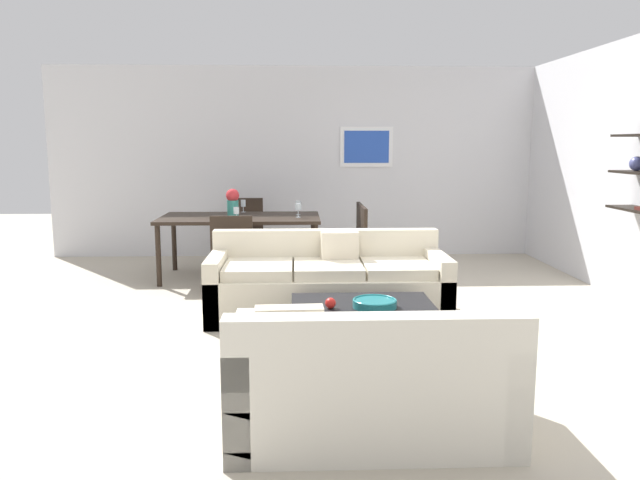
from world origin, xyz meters
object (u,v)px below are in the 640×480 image
at_px(dining_table, 240,222).
at_px(dining_chair_foot, 233,250).
at_px(coffee_table, 364,332).
at_px(wine_glass_right_near, 298,207).
at_px(apple_on_coffee_table, 330,303).
at_px(dining_chair_right_near, 354,239).
at_px(wine_glass_foot, 236,211).
at_px(sofa_beige, 328,285).
at_px(wine_glass_right_far, 298,206).
at_px(decorative_bowl, 375,303).
at_px(dining_chair_right_far, 351,233).
at_px(loveseat_white, 368,383).
at_px(wine_glass_head, 243,204).
at_px(centerpiece_vase, 233,201).
at_px(dining_chair_head, 247,226).

xyz_separation_m(dining_table, dining_chair_foot, (0.00, -0.92, -0.18)).
xyz_separation_m(coffee_table, wine_glass_right_near, (-0.49, 2.73, 0.68)).
xyz_separation_m(coffee_table, apple_on_coffee_table, (-0.26, 0.00, 0.23)).
bearing_deg(dining_chair_right_near, wine_glass_foot, -170.64).
xyz_separation_m(dining_chair_right_near, wine_glass_foot, (-1.36, -0.22, 0.36)).
xyz_separation_m(sofa_beige, wine_glass_right_far, (-0.27, 1.85, 0.57)).
height_order(decorative_bowl, dining_chair_right_far, dining_chair_right_far).
relative_size(loveseat_white, wine_glass_head, 9.77).
distance_m(dining_chair_right_far, centerpiece_vase, 1.53).
height_order(wine_glass_right_near, centerpiece_vase, centerpiece_vase).
height_order(wine_glass_right_far, centerpiece_vase, centerpiece_vase).
bearing_deg(coffee_table, apple_on_coffee_table, 179.69).
xyz_separation_m(dining_table, wine_glass_right_far, (0.70, 0.13, 0.18)).
bearing_deg(dining_chair_right_far, apple_on_coffee_table, -97.93).
distance_m(dining_table, wine_glass_right_far, 0.74).
bearing_deg(wine_glass_right_far, dining_table, -169.66).
bearing_deg(wine_glass_head, wine_glass_right_near, -39.84).
distance_m(dining_chair_head, wine_glass_right_far, 1.12).
bearing_deg(centerpiece_vase, sofa_beige, -58.88).
height_order(sofa_beige, dining_table, sofa_beige).
xyz_separation_m(loveseat_white, centerpiece_vase, (-1.16, 4.15, 0.64)).
relative_size(dining_table, wine_glass_head, 12.00).
height_order(decorative_bowl, centerpiece_vase, centerpiece_vase).
bearing_deg(sofa_beige, dining_chair_right_near, 75.23).
xyz_separation_m(decorative_bowl, dining_chair_right_near, (0.09, 2.61, 0.09)).
relative_size(dining_table, wine_glass_right_far, 11.15).
bearing_deg(dining_table, sofa_beige, -60.53).
bearing_deg(dining_table, dining_chair_head, 90.00).
bearing_deg(dining_chair_head, centerpiece_vase, -95.81).
xyz_separation_m(sofa_beige, wine_glass_right_near, (-0.27, 1.59, 0.58)).
distance_m(decorative_bowl, wine_glass_head, 3.56).
height_order(loveseat_white, wine_glass_right_near, wine_glass_right_near).
bearing_deg(apple_on_coffee_table, dining_table, 108.08).
bearing_deg(apple_on_coffee_table, wine_glass_right_far, 94.42).
bearing_deg(coffee_table, dining_table, 112.64).
bearing_deg(coffee_table, sofa_beige, 100.98).
bearing_deg(dining_chair_foot, apple_on_coffee_table, -64.23).
bearing_deg(decorative_bowl, loveseat_white, -98.98).
height_order(apple_on_coffee_table, dining_chair_foot, dining_chair_foot).
xyz_separation_m(apple_on_coffee_table, wine_glass_foot, (-0.93, 2.40, 0.44)).
distance_m(dining_chair_head, wine_glass_head, 0.59).
bearing_deg(coffee_table, decorative_bowl, 12.04).
distance_m(dining_chair_head, wine_glass_foot, 1.43).
xyz_separation_m(apple_on_coffee_table, dining_chair_head, (-0.93, 3.78, 0.08)).
relative_size(dining_table, wine_glass_foot, 11.96).
distance_m(coffee_table, centerpiece_vase, 3.25).
xyz_separation_m(wine_glass_head, wine_glass_right_far, (0.70, -0.33, 0.01)).
distance_m(apple_on_coffee_table, dining_chair_right_far, 3.12).
xyz_separation_m(coffee_table, dining_chair_head, (-1.19, 3.78, 0.31)).
height_order(dining_chair_foot, centerpiece_vase, centerpiece_vase).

